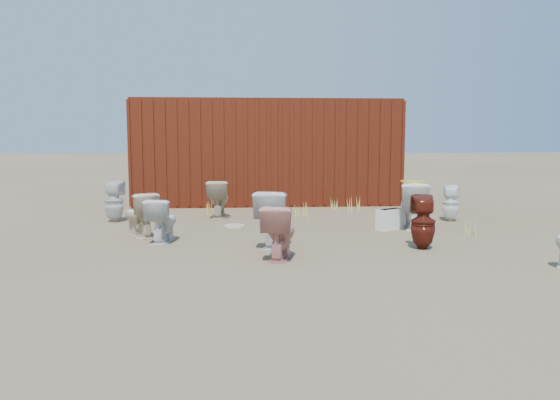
{
  "coord_description": "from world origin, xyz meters",
  "views": [
    {
      "loc": [
        -0.63,
        -7.96,
        1.52
      ],
      "look_at": [
        0.0,
        0.6,
        0.55
      ],
      "focal_mm": 35.0,
      "sensor_mm": 36.0,
      "label": 1
    }
  ],
  "objects": [
    {
      "name": "toilet_front_maroon",
      "position": [
        1.88,
        -0.7,
        0.37
      ],
      "size": [
        0.39,
        0.4,
        0.75
      ],
      "primitive_type": "imported",
      "rotation": [
        0.0,
        0.0,
        2.97
      ],
      "color": "#5D1B10",
      "rests_on": "ground"
    },
    {
      "name": "weed_clump_c",
      "position": [
        1.77,
        3.17,
        0.17
      ],
      "size": [
        0.36,
        0.36,
        0.35
      ],
      "primitive_type": "cone",
      "color": "#B0B548",
      "rests_on": "ground"
    },
    {
      "name": "toilet_front_pink",
      "position": [
        -0.14,
        -1.19,
        0.35
      ],
      "size": [
        0.55,
        0.76,
        0.69
      ],
      "primitive_type": "imported",
      "rotation": [
        0.0,
        0.0,
        2.88
      ],
      "color": "tan",
      "rests_on": "ground"
    },
    {
      "name": "yellow_lid",
      "position": [
        2.26,
        0.96,
        0.8
      ],
      "size": [
        0.4,
        0.5,
        0.02
      ],
      "primitive_type": "ellipsoid",
      "color": "gold",
      "rests_on": "toilet_back_yellowlid"
    },
    {
      "name": "toilet_back_e",
      "position": [
        3.25,
        1.78,
        0.33
      ],
      "size": [
        0.4,
        0.4,
        0.67
      ],
      "primitive_type": "imported",
      "rotation": [
        0.0,
        0.0,
        2.72
      ],
      "color": "white",
      "rests_on": "ground"
    },
    {
      "name": "weed_clump_f",
      "position": [
        3.04,
        0.34,
        0.13
      ],
      "size": [
        0.28,
        0.28,
        0.25
      ],
      "primitive_type": "cone",
      "color": "#B0B548",
      "rests_on": "ground"
    },
    {
      "name": "loose_lid_far",
      "position": [
        -0.73,
        1.4,
        0.01
      ],
      "size": [
        0.4,
        0.5,
        0.02
      ],
      "primitive_type": "ellipsoid",
      "rotation": [
        0.0,
        0.0,
        0.09
      ],
      "color": "beige",
      "rests_on": "ground"
    },
    {
      "name": "ground",
      "position": [
        0.0,
        0.0,
        0.0
      ],
      "size": [
        100.0,
        100.0,
        0.0
      ],
      "primitive_type": "plane",
      "color": "brown",
      "rests_on": "ground"
    },
    {
      "name": "weed_clump_a",
      "position": [
        -2.44,
        2.83,
        0.17
      ],
      "size": [
        0.36,
        0.36,
        0.33
      ],
      "primitive_type": "cone",
      "color": "#B0B548",
      "rests_on": "ground"
    },
    {
      "name": "weed_clump_d",
      "position": [
        -1.18,
        3.02,
        0.13
      ],
      "size": [
        0.3,
        0.3,
        0.26
      ],
      "primitive_type": "cone",
      "color": "#B0B548",
      "rests_on": "ground"
    },
    {
      "name": "toilet_front_a",
      "position": [
        -1.77,
        0.07,
        0.32
      ],
      "size": [
        0.49,
        0.7,
        0.65
      ],
      "primitive_type": "imported",
      "rotation": [
        0.0,
        0.0,
        2.93
      ],
      "color": "silver",
      "rests_on": "ground"
    },
    {
      "name": "toilet_back_a",
      "position": [
        -2.93,
        2.13,
        0.38
      ],
      "size": [
        0.39,
        0.39,
        0.76
      ],
      "primitive_type": "imported",
      "rotation": [
        0.0,
        0.0,
        3.01
      ],
      "color": "silver",
      "rests_on": "ground"
    },
    {
      "name": "toilet_front_c",
      "position": [
        -0.15,
        -0.39,
        0.4
      ],
      "size": [
        0.65,
        0.88,
        0.8
      ],
      "primitive_type": "imported",
      "rotation": [
        0.0,
        0.0,
        2.85
      ],
      "color": "silver",
      "rests_on": "ground"
    },
    {
      "name": "toilet_back_beige_left",
      "position": [
        -2.19,
        0.53,
        0.35
      ],
      "size": [
        0.7,
        0.78,
        0.7
      ],
      "primitive_type": "imported",
      "rotation": [
        0.0,
        0.0,
        3.74
      ],
      "color": "beige",
      "rests_on": "ground"
    },
    {
      "name": "toilet_back_yellowlid",
      "position": [
        2.26,
        0.96,
        0.4
      ],
      "size": [
        0.57,
        0.84,
        0.79
      ],
      "primitive_type": "imported",
      "rotation": [
        0.0,
        0.0,
        2.97
      ],
      "color": "white",
      "rests_on": "ground"
    },
    {
      "name": "loose_tank",
      "position": [
        1.88,
        0.93,
        0.17
      ],
      "size": [
        0.53,
        0.43,
        0.35
      ],
      "primitive_type": "cube",
      "rotation": [
        0.0,
        0.0,
        0.56
      ],
      "color": "white",
      "rests_on": "ground"
    },
    {
      "name": "weed_clump_e",
      "position": [
        1.43,
        3.5,
        0.13
      ],
      "size": [
        0.34,
        0.34,
        0.26
      ],
      "primitive_type": "cone",
      "color": "#B0B548",
      "rests_on": "ground"
    },
    {
      "name": "loose_lid_near",
      "position": [
        -0.97,
        2.63,
        0.01
      ],
      "size": [
        0.52,
        0.59,
        0.02
      ],
      "primitive_type": "ellipsoid",
      "rotation": [
        0.0,
        0.0,
        -0.32
      ],
      "color": "#C2AB8C",
      "rests_on": "ground"
    },
    {
      "name": "toilet_back_beige_right",
      "position": [
        -1.05,
        2.54,
        0.36
      ],
      "size": [
        0.44,
        0.73,
        0.72
      ],
      "primitive_type": "imported",
      "rotation": [
        0.0,
        0.0,
        3.09
      ],
      "color": "#C7B692",
      "rests_on": "ground"
    },
    {
      "name": "weed_clump_b",
      "position": [
        0.51,
        2.48,
        0.14
      ],
      "size": [
        0.32,
        0.32,
        0.28
      ],
      "primitive_type": "cone",
      "color": "#B0B548",
      "rests_on": "ground"
    },
    {
      "name": "shipping_container",
      "position": [
        0.0,
        5.2,
        1.2
      ],
      "size": [
        6.0,
        2.4,
        2.4
      ],
      "primitive_type": "cube",
      "color": "#46130B",
      "rests_on": "ground"
    }
  ]
}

